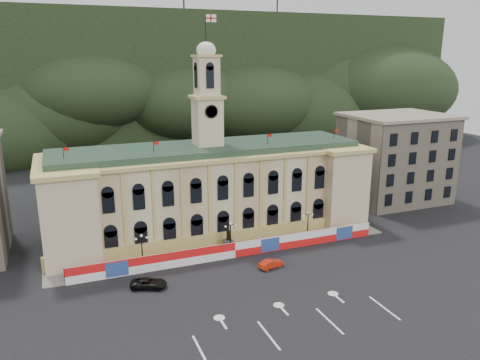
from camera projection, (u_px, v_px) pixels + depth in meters
name	position (u px, v px, depth m)	size (l,w,h in m)	color
ground	(277.00, 303.00, 59.68)	(260.00, 260.00, 0.00)	black
lane_markings	(296.00, 323.00, 55.19)	(26.00, 10.00, 0.02)	white
hill_ridge	(126.00, 88.00, 164.17)	(230.00, 80.00, 64.00)	black
city_hall	(209.00, 188.00, 82.45)	(56.20, 17.60, 37.10)	beige
side_building_right	(395.00, 158.00, 100.31)	(21.00, 17.00, 18.60)	tan
hoarding_fence	(235.00, 250.00, 72.90)	(50.00, 0.44, 2.50)	red
pavement	(229.00, 250.00, 75.60)	(56.00, 5.50, 0.16)	slate
statue	(228.00, 243.00, 75.53)	(1.40, 1.40, 3.72)	#595651
lamp_left	(142.00, 248.00, 69.17)	(1.96, 0.44, 5.15)	black
lamp_center	(230.00, 235.00, 74.15)	(1.96, 0.44, 5.15)	black
lamp_right	(308.00, 223.00, 79.12)	(1.96, 0.44, 5.15)	black
red_sedan	(271.00, 264.00, 69.48)	(4.12, 2.15, 1.29)	red
black_suv	(149.00, 283.00, 63.42)	(5.42, 3.92, 1.37)	black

